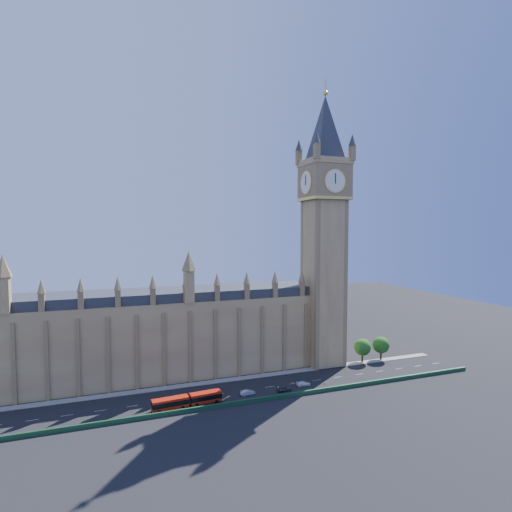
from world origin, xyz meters
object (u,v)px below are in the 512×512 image
object	(u,v)px
car_silver	(248,392)
car_white	(304,384)
red_bus	(187,401)
car_grey	(284,389)

from	to	relation	value
car_silver	car_white	bearing A→B (deg)	-92.34
red_bus	car_grey	distance (m)	28.87
red_bus	car_silver	size ratio (longest dim) A/B	4.46
red_bus	car_white	size ratio (longest dim) A/B	4.30
car_grey	car_silver	bearing A→B (deg)	77.97
red_bus	car_silver	distance (m)	18.00
car_grey	car_silver	xyz separation A→B (m)	(-10.98, 1.14, -0.05)
car_grey	car_white	world-z (taller)	car_grey
red_bus	car_grey	size ratio (longest dim) A/B	4.32
red_bus	car_grey	world-z (taller)	red_bus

